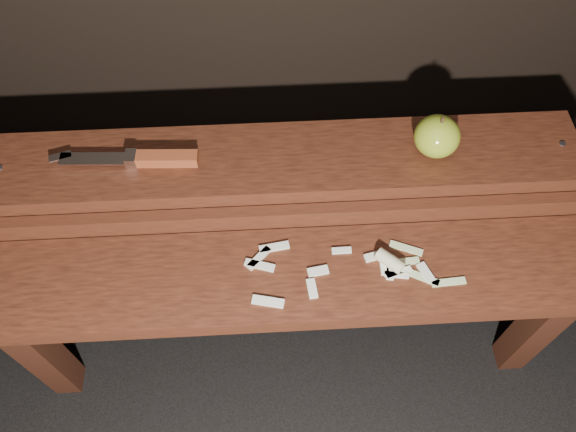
{
  "coord_description": "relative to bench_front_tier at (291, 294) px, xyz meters",
  "views": [
    {
      "loc": [
        -0.03,
        -0.53,
        1.37
      ],
      "look_at": [
        0.0,
        0.06,
        0.45
      ],
      "focal_mm": 35.0,
      "sensor_mm": 36.0,
      "label": 1
    }
  ],
  "objects": [
    {
      "name": "ground",
      "position": [
        0.0,
        0.06,
        -0.35
      ],
      "size": [
        60.0,
        60.0,
        0.0
      ],
      "primitive_type": "plane",
      "color": "black"
    },
    {
      "name": "bench_front_tier",
      "position": [
        0.0,
        0.0,
        0.0
      ],
      "size": [
        1.2,
        0.2,
        0.42
      ],
      "color": "black",
      "rests_on": "ground"
    },
    {
      "name": "bench_rear_tier",
      "position": [
        0.0,
        0.23,
        0.06
      ],
      "size": [
        1.2,
        0.21,
        0.5
      ],
      "color": "black",
      "rests_on": "ground"
    },
    {
      "name": "apple",
      "position": [
        0.3,
        0.23,
        0.19
      ],
      "size": [
        0.09,
        0.09,
        0.09
      ],
      "color": "olive",
      "rests_on": "bench_rear_tier"
    },
    {
      "name": "knife",
      "position": [
        -0.27,
        0.23,
        0.16
      ],
      "size": [
        0.29,
        0.05,
        0.03
      ],
      "color": "brown",
      "rests_on": "bench_rear_tier"
    },
    {
      "name": "apple_scraps",
      "position": [
        0.14,
        0.02,
        0.07
      ],
      "size": [
        0.42,
        0.14,
        0.03
      ],
      "color": "beige",
      "rests_on": "bench_front_tier"
    }
  ]
}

